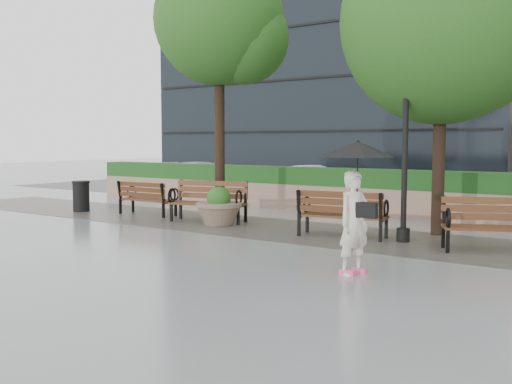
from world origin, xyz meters
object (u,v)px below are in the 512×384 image
Objects in this scene: bench_3 at (495,236)px; trash_bin at (81,197)px; lamppost at (405,153)px; car_left at (205,178)px; bench_1 at (208,210)px; bench_2 at (342,224)px; car_right at (314,182)px; planter_left at (219,210)px; bench_0 at (147,205)px; pedestrian at (356,194)px.

trash_bin is at bearing 156.36° from bench_3.
lamppost is 0.95× the size of car_left.
bench_1 is 0.48× the size of car_left.
bench_2 is 11.72m from car_left.
car_left is at bearing 97.99° from car_right.
bench_2 is 0.54× the size of car_right.
trash_bin is at bearing -178.10° from planter_left.
bench_3 is 0.55× the size of car_right.
bench_3 is (3.22, 0.14, -0.00)m from bench_2.
bench_0 is 7.29m from car_right.
pedestrian reaches higher than bench_0.
bench_2 is (4.08, -0.25, -0.01)m from bench_1.
lamppost is (1.34, 0.22, 1.61)m from bench_2.
bench_0 is at bearing 88.80° from pedestrian.
car_left is at bearing 70.60° from pedestrian.
trash_bin is at bearing 96.15° from pedestrian.
bench_1 is 5.65m from lamppost.
bench_3 is at bearing -122.70° from car_left.
bench_2 is 8.78m from trash_bin.
car_right is (-0.72, 7.18, 0.30)m from bench_1.
bench_0 is at bearing 179.14° from lamppost.
car_left is at bearing 131.94° from planter_left.
car_right is at bearing 99.97° from planter_left.
lamppost reaches higher than pedestrian.
pedestrian reaches higher than bench_3.
bench_1 is 4.72m from trash_bin.
lamppost reaches higher than trash_bin.
bench_0 is 0.90× the size of bench_2.
bench_2 is at bearing -147.26° from car_right.
bench_3 is 14.40m from car_left.
pedestrian is (5.85, -3.38, 0.98)m from bench_1.
pedestrian is (0.43, -3.35, -0.61)m from lamppost.
bench_3 is (7.30, -0.11, -0.01)m from bench_1.
bench_2 is at bearing 1.40° from trash_bin.
bench_0 is 0.89× the size of bench_3.
bench_3 is at bearing 1.52° from planter_left.
car_right is at bearing -87.27° from car_left.
car_left is at bearing 127.40° from bench_3.
pedestrian is at bearing -148.25° from car_right.
trash_bin is at bearing 152.36° from car_right.
car_right is (-6.14, 7.20, -1.29)m from lamppost.
planter_left is (0.59, -0.29, 0.07)m from bench_1.
bench_3 is 1.75× the size of planter_left.
bench_3 is (9.69, -0.20, 0.02)m from bench_0.
pedestrian reaches higher than bench_2.
pedestrian is (10.54, -2.92, 0.86)m from trash_bin.
bench_1 is (2.40, -0.09, 0.03)m from bench_0.
bench_3 reaches higher than trash_bin.
pedestrian is at bearing -136.44° from car_left.
pedestrian is at bearing -139.25° from bench_3.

